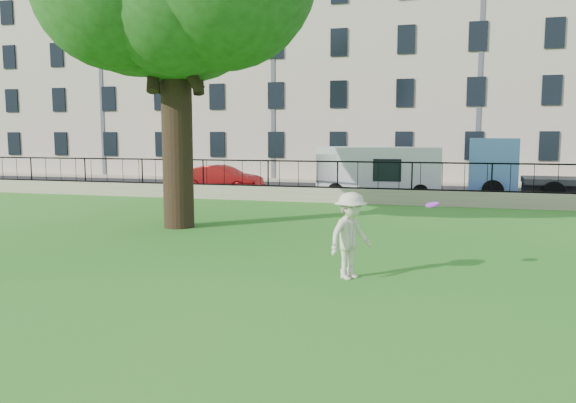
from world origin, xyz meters
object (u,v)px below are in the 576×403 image
(man, at_px, (351,236))
(white_van, at_px, (378,172))
(red_sedan, at_px, (222,179))
(frisbee, at_px, (432,205))
(blue_truck, at_px, (546,169))

(man, xyz_separation_m, white_van, (-1.12, 14.72, 0.28))
(man, relative_size, red_sedan, 0.42)
(frisbee, bearing_deg, red_sedan, 126.19)
(man, xyz_separation_m, frisbee, (1.50, 0.76, 0.56))
(man, distance_m, red_sedan, 16.92)
(red_sedan, height_order, white_van, white_van)
(red_sedan, bearing_deg, frisbee, -139.82)
(red_sedan, bearing_deg, blue_truck, -82.56)
(frisbee, relative_size, white_van, 0.05)
(man, relative_size, frisbee, 6.25)
(man, height_order, blue_truck, blue_truck)
(frisbee, bearing_deg, man, -153.05)
(frisbee, xyz_separation_m, red_sedan, (-10.10, 13.80, -0.75))
(white_van, distance_m, blue_truck, 7.11)
(frisbee, xyz_separation_m, blue_truck, (4.45, 14.68, -0.08))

